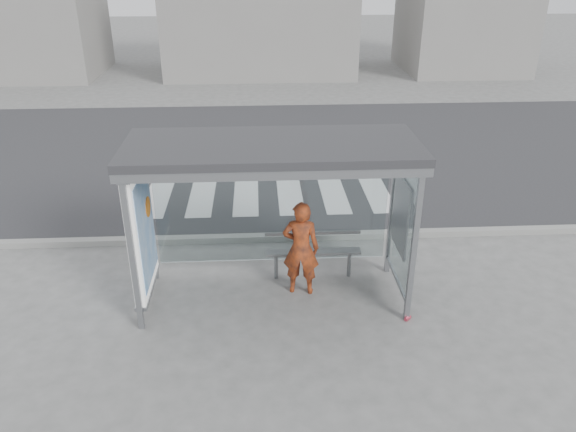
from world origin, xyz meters
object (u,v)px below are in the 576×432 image
object	(u,v)px
bench	(313,251)
soda_can	(408,318)
person	(301,248)
bus_shelter	(247,183)

from	to	relation	value
bench	soda_can	distance (m)	1.93
person	bench	size ratio (longest dim) A/B	1.00
bus_shelter	soda_can	bearing A→B (deg)	-18.50
person	bench	world-z (taller)	person
bench	soda_can	bearing A→B (deg)	-44.73
bus_shelter	soda_can	xyz separation A→B (m)	(2.38, -0.80, -1.95)
bus_shelter	person	bearing A→B (deg)	6.16
bus_shelter	bench	world-z (taller)	bus_shelter
person	soda_can	xyz separation A→B (m)	(1.57, -0.89, -0.77)
bench	bus_shelter	bearing A→B (deg)	-153.54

